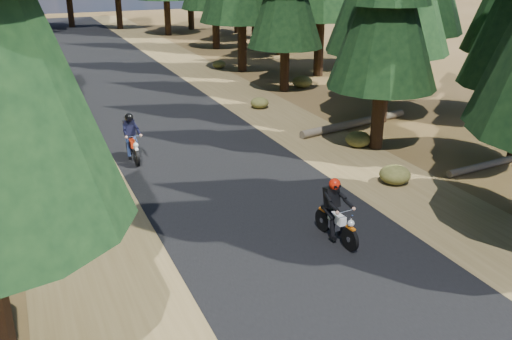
% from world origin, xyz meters
% --- Properties ---
extents(ground, '(120.00, 120.00, 0.00)m').
position_xyz_m(ground, '(0.00, 0.00, 0.00)').
color(ground, '#4D3C1B').
rests_on(ground, ground).
extents(road, '(6.00, 100.00, 0.01)m').
position_xyz_m(road, '(0.00, 5.00, 0.01)').
color(road, black).
rests_on(road, ground).
extents(shoulder_l, '(3.20, 100.00, 0.01)m').
position_xyz_m(shoulder_l, '(-4.60, 5.00, 0.00)').
color(shoulder_l, brown).
rests_on(shoulder_l, ground).
extents(shoulder_r, '(3.20, 100.00, 0.01)m').
position_xyz_m(shoulder_r, '(4.60, 5.00, 0.00)').
color(shoulder_r, brown).
rests_on(shoulder_r, ground).
extents(log_near, '(5.54, 1.47, 0.32)m').
position_xyz_m(log_near, '(6.80, 7.08, 0.16)').
color(log_near, '#4C4233').
rests_on(log_near, ground).
extents(log_far, '(3.44, 0.61, 0.24)m').
position_xyz_m(log_far, '(8.20, 1.26, 0.12)').
color(log_far, '#4C4233').
rests_on(log_far, ground).
extents(understory_shrubs, '(16.33, 31.93, 0.63)m').
position_xyz_m(understory_shrubs, '(0.98, 6.76, 0.28)').
color(understory_shrubs, '#474C1E').
rests_on(understory_shrubs, ground).
extents(rider_lead, '(0.66, 1.82, 1.60)m').
position_xyz_m(rider_lead, '(1.02, -1.16, 0.54)').
color(rider_lead, white).
rests_on(rider_lead, road).
extents(rider_follow, '(0.58, 1.84, 1.63)m').
position_xyz_m(rider_follow, '(-2.40, 6.64, 0.55)').
color(rider_follow, '#A7240B').
rests_on(rider_follow, road).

